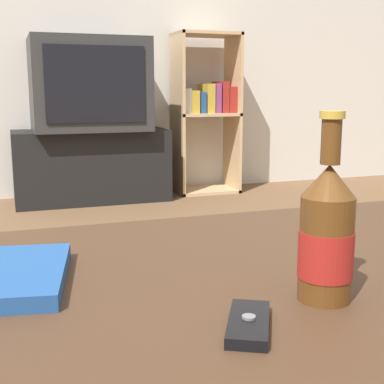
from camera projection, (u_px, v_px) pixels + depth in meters
coffee_table at (190, 324)px, 0.77m from camera, size 1.39×0.86×0.43m
tv_stand at (92, 166)px, 3.44m from camera, size 0.97×0.39×0.46m
television at (89, 85)px, 3.34m from camera, size 0.70×0.54×0.57m
bookshelf at (206, 109)px, 3.69m from camera, size 0.43×0.30×1.09m
beer_bottle at (327, 235)px, 0.71m from camera, size 0.07×0.07×0.25m
cell_phone at (249, 324)px, 0.64m from camera, size 0.10×0.12×0.02m
table_book at (1, 276)px, 0.78m from camera, size 0.23×0.27×0.02m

